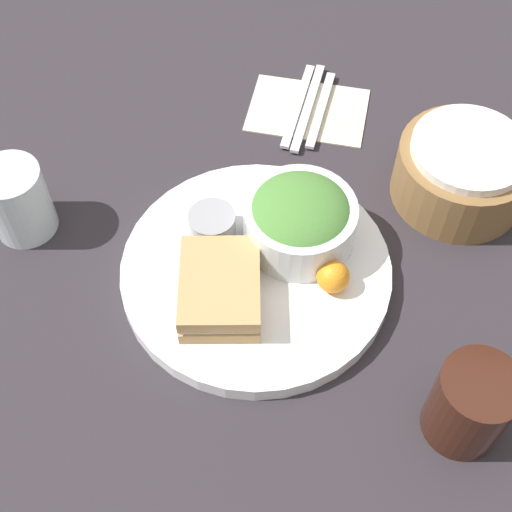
# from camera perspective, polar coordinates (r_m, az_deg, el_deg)

# --- Properties ---
(ground_plane) EXTENTS (4.00, 4.00, 0.00)m
(ground_plane) POSITION_cam_1_polar(r_m,az_deg,el_deg) (0.84, 0.00, -1.63)
(ground_plane) COLOR #2D282D
(plate) EXTENTS (0.31, 0.31, 0.02)m
(plate) POSITION_cam_1_polar(r_m,az_deg,el_deg) (0.83, 0.00, -1.22)
(plate) COLOR white
(plate) RESTS_ON ground_plane
(sandwich) EXTENTS (0.13, 0.11, 0.04)m
(sandwich) POSITION_cam_1_polar(r_m,az_deg,el_deg) (0.78, -2.89, -2.63)
(sandwich) COLOR tan
(sandwich) RESTS_ON plate
(salad_bowl) EXTENTS (0.13, 0.13, 0.07)m
(salad_bowl) POSITION_cam_1_polar(r_m,az_deg,el_deg) (0.81, 3.52, 2.99)
(salad_bowl) COLOR white
(salad_bowl) RESTS_ON plate
(dressing_cup) EXTENTS (0.06, 0.06, 0.03)m
(dressing_cup) POSITION_cam_1_polar(r_m,az_deg,el_deg) (0.83, -3.52, 2.50)
(dressing_cup) COLOR #99999E
(dressing_cup) RESTS_ON plate
(orange_wedge) EXTENTS (0.04, 0.04, 0.04)m
(orange_wedge) POSITION_cam_1_polar(r_m,az_deg,el_deg) (0.79, 6.18, -1.66)
(orange_wedge) COLOR orange
(orange_wedge) RESTS_ON plate
(drink_glass) EXTENTS (0.08, 0.08, 0.10)m
(drink_glass) POSITION_cam_1_polar(r_m,az_deg,el_deg) (0.74, 16.78, -11.32)
(drink_glass) COLOR #38190F
(drink_glass) RESTS_ON ground_plane
(bread_basket) EXTENTS (0.16, 0.16, 0.09)m
(bread_basket) POSITION_cam_1_polar(r_m,az_deg,el_deg) (0.92, 16.19, 6.55)
(bread_basket) COLOR olive
(bread_basket) RESTS_ON ground_plane
(napkin) EXTENTS (0.11, 0.16, 0.00)m
(napkin) POSITION_cam_1_polar(r_m,az_deg,el_deg) (1.02, 4.17, 11.61)
(napkin) COLOR beige
(napkin) RESTS_ON ground_plane
(fork) EXTENTS (0.17, 0.02, 0.01)m
(fork) POSITION_cam_1_polar(r_m,az_deg,el_deg) (1.01, 3.17, 11.99)
(fork) COLOR silver
(fork) RESTS_ON napkin
(knife) EXTENTS (0.17, 0.02, 0.01)m
(knife) POSITION_cam_1_polar(r_m,az_deg,el_deg) (1.01, 4.18, 11.80)
(knife) COLOR silver
(knife) RESTS_ON napkin
(spoon) EXTENTS (0.15, 0.02, 0.01)m
(spoon) POSITION_cam_1_polar(r_m,az_deg,el_deg) (1.01, 5.20, 11.60)
(spoon) COLOR silver
(spoon) RESTS_ON napkin
(water_glass) EXTENTS (0.08, 0.08, 0.10)m
(water_glass) POSITION_cam_1_polar(r_m,az_deg,el_deg) (0.89, -18.54, 4.22)
(water_glass) COLOR silver
(water_glass) RESTS_ON ground_plane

